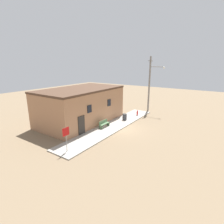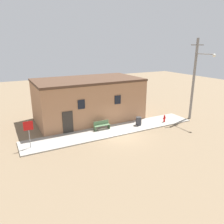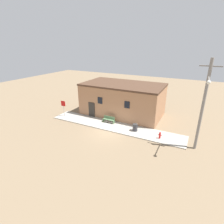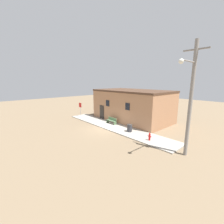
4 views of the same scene
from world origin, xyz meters
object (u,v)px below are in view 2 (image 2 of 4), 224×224
Objects in this scene: stop_sign at (29,129)px; bench at (102,125)px; trash_bin at (139,121)px; fire_hydrant at (164,118)px; utility_pole at (195,78)px.

stop_sign is 7.02m from bench.
stop_sign is 2.63× the size of trash_bin.
bench is 3.99m from trash_bin.
fire_hydrant is 0.09× the size of utility_pole.
stop_sign is 17.72m from utility_pole.
utility_pole reaches higher than stop_sign.
fire_hydrant is at bearing 174.43° from utility_pole.
fire_hydrant is 3.11m from trash_bin.
utility_pole is at bearing -5.57° from fire_hydrant.
stop_sign is 1.40× the size of bench.
stop_sign is 0.26× the size of utility_pole.
trash_bin is at bearing 171.21° from fire_hydrant.
bench is at bearing 170.13° from trash_bin.
fire_hydrant is 0.48× the size of bench.
trash_bin reaches higher than bench.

